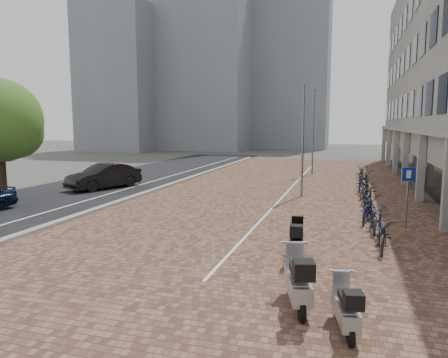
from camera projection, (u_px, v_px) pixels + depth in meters
ground at (171, 242)px, 13.49m from camera, size 140.00×140.00×0.00m
plaza_brick at (286, 189)px, 24.31m from camera, size 14.50×42.00×0.04m
street_asphalt at (120, 182)px, 27.46m from camera, size 8.00×50.00×0.03m
curb at (174, 183)px, 26.34m from camera, size 0.35×42.00×0.14m
lane_line at (147, 183)px, 26.89m from camera, size 0.12×44.00×0.00m
parking_line at (290, 189)px, 24.25m from camera, size 0.10×30.00×0.00m
bg_towers at (215, 55)px, 62.22m from camera, size 33.00×23.00×32.00m
car_dark at (104, 176)px, 24.55m from camera, size 3.11×4.71×1.47m
scooter_front at (298, 279)px, 8.58m from camera, size 1.01×1.91×1.25m
scooter_mid at (297, 239)px, 11.81m from camera, size 0.66×1.67×1.12m
scooter_back at (346, 306)px, 7.60m from camera, size 0.75×1.54×1.01m
parking_sign at (408, 189)px, 14.97m from camera, size 0.45×0.21×2.25m
lamp_near at (303, 141)px, 21.46m from camera, size 0.12×0.12×5.85m
lamp_far at (313, 132)px, 30.95m from camera, size 0.12×0.12×6.33m
street_tree at (3, 123)px, 20.70m from camera, size 4.16×4.16×6.05m
bike_row at (367, 192)px, 20.21m from camera, size 1.25×18.11×1.05m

